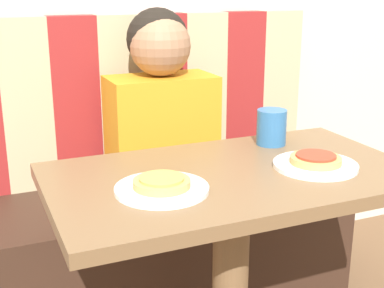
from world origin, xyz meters
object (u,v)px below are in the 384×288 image
drinking_cup (271,127)px  pizza_left (162,182)px  person (161,102)px  plate_right (315,165)px  plate_left (162,189)px  pizza_right (316,159)px

drinking_cup → pizza_left: bearing=-152.2°
person → pizza_left: (-0.22, -0.60, -0.05)m
plate_right → pizza_left: (-0.44, 0.00, 0.02)m
plate_right → pizza_left: 0.44m
plate_right → drinking_cup: drinking_cup is taller
plate_left → pizza_left: pizza_left is taller
pizza_left → drinking_cup: drinking_cup is taller
plate_right → pizza_left: bearing=180.0°
person → plate_left: bearing=-109.8°
plate_left → drinking_cup: (0.44, 0.23, 0.05)m
pizza_right → pizza_left: bearing=180.0°
person → plate_right: 0.65m
pizza_left → pizza_right: bearing=0.0°
plate_right → pizza_right: size_ratio=1.64×
plate_left → plate_right: same height
person → drinking_cup: size_ratio=6.03×
plate_left → pizza_left: size_ratio=1.64×
plate_right → person: bearing=109.8°
plate_left → drinking_cup: size_ratio=2.10×
pizza_left → plate_left: bearing=0.0°
pizza_right → person: bearing=109.8°
plate_left → drinking_cup: drinking_cup is taller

